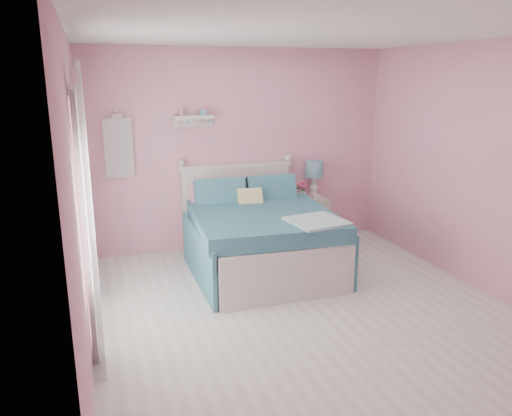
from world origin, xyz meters
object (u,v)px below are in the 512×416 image
teacup (310,198)px  nightstand (309,220)px  table_lamp (314,172)px  bed (259,238)px  vase (302,193)px

teacup → nightstand: bearing=65.2°
nightstand → table_lamp: bearing=43.0°
table_lamp → bed: bearing=-142.4°
bed → nightstand: 1.24m
nightstand → teacup: bearing=-114.8°
nightstand → vase: bearing=-177.3°
vase → teacup: vase is taller
nightstand → teacup: size_ratio=6.09×
bed → table_lamp: 1.50m
bed → vase: 1.19m
nightstand → vase: 0.40m
table_lamp → teacup: size_ratio=4.72×
table_lamp → vase: size_ratio=3.34×
table_lamp → vase: (-0.22, -0.11, -0.27)m
bed → nightstand: bed is taller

